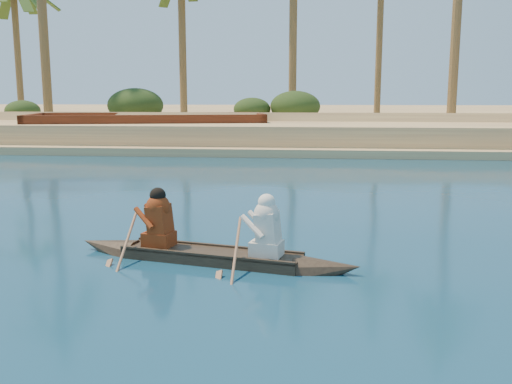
# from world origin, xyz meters

# --- Properties ---
(sandy_embankment) EXTENTS (150.00, 51.00, 1.50)m
(sandy_embankment) POSITION_xyz_m (0.00, 46.89, 0.53)
(sandy_embankment) COLOR #E2C27F
(sandy_embankment) RESTS_ON ground
(palm_grove) EXTENTS (110.00, 14.00, 16.00)m
(palm_grove) POSITION_xyz_m (0.00, 35.00, 8.00)
(palm_grove) COLOR #30491A
(palm_grove) RESTS_ON ground
(shrub_cluster) EXTENTS (100.00, 6.00, 2.40)m
(shrub_cluster) POSITION_xyz_m (0.00, 31.50, 1.20)
(shrub_cluster) COLOR #1C3011
(shrub_cluster) RESTS_ON ground
(canoe) EXTENTS (5.05, 1.77, 1.39)m
(canoe) POSITION_xyz_m (0.87, 6.43, 0.27)
(canoe) COLOR #3B2E20
(canoe) RESTS_ON ground
(barge_mid) EXTENTS (12.79, 6.51, 2.04)m
(barge_mid) POSITION_xyz_m (-6.15, 27.00, 0.71)
(barge_mid) COLOR #622615
(barge_mid) RESTS_ON ground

